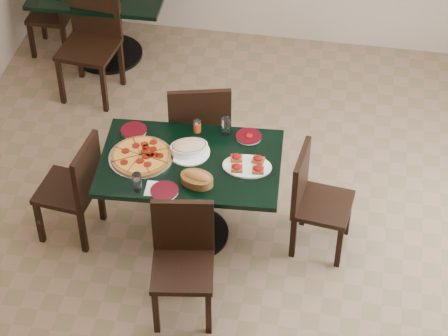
% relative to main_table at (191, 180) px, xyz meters
% --- Properties ---
extents(floor, '(5.50, 5.50, 0.00)m').
position_rel_main_table_xyz_m(floor, '(0.33, 0.02, -0.57)').
color(floor, '#7C5E48').
rests_on(floor, ground).
extents(main_table, '(1.32, 0.90, 0.75)m').
position_rel_main_table_xyz_m(main_table, '(0.00, 0.00, 0.00)').
color(main_table, black).
rests_on(main_table, floor).
extents(back_table, '(1.22, 0.90, 0.75)m').
position_rel_main_table_xyz_m(back_table, '(-1.27, 2.18, -0.04)').
color(back_table, black).
rests_on(back_table, floor).
extents(chair_far, '(0.57, 0.57, 1.00)m').
position_rel_main_table_xyz_m(chair_far, '(-0.06, 0.59, -0.00)').
color(chair_far, black).
rests_on(chair_far, floor).
extents(chair_near, '(0.47, 0.47, 0.88)m').
position_rel_main_table_xyz_m(chair_near, '(0.08, -0.64, -0.08)').
color(chair_near, black).
rests_on(chair_near, floor).
extents(chair_right, '(0.45, 0.45, 0.86)m').
position_rel_main_table_xyz_m(chair_right, '(0.88, 0.08, -0.09)').
color(chair_right, black).
rests_on(chair_right, floor).
extents(chair_left, '(0.45, 0.45, 0.87)m').
position_rel_main_table_xyz_m(chair_left, '(-0.83, -0.11, -0.08)').
color(chair_left, black).
rests_on(chair_left, floor).
extents(back_chair_near, '(0.52, 0.52, 1.01)m').
position_rel_main_table_xyz_m(back_chair_near, '(-1.23, 1.67, 0.00)').
color(back_chair_near, black).
rests_on(back_chair_near, floor).
extents(back_chair_left, '(0.39, 0.39, 0.82)m').
position_rel_main_table_xyz_m(back_chair_left, '(-1.72, 2.18, -0.11)').
color(back_chair_left, black).
rests_on(back_chair_left, floor).
extents(pepperoni_pizza, '(0.46, 0.46, 0.04)m').
position_rel_main_table_xyz_m(pepperoni_pizza, '(-0.35, -0.03, 0.20)').
color(pepperoni_pizza, silver).
rests_on(pepperoni_pizza, main_table).
extents(lasagna_casserole, '(0.31, 0.29, 0.09)m').
position_rel_main_table_xyz_m(lasagna_casserole, '(-0.02, 0.08, 0.23)').
color(lasagna_casserole, white).
rests_on(lasagna_casserole, main_table).
extents(bread_basket, '(0.26, 0.21, 0.10)m').
position_rel_main_table_xyz_m(bread_basket, '(0.09, -0.21, 0.22)').
color(bread_basket, brown).
rests_on(bread_basket, main_table).
extents(bruschetta_platter, '(0.35, 0.25, 0.05)m').
position_rel_main_table_xyz_m(bruschetta_platter, '(0.40, 0.00, 0.21)').
color(bruschetta_platter, white).
rests_on(bruschetta_platter, main_table).
extents(side_plate_near, '(0.19, 0.19, 0.02)m').
position_rel_main_table_xyz_m(side_plate_near, '(-0.11, -0.34, 0.19)').
color(side_plate_near, white).
rests_on(side_plate_near, main_table).
extents(side_plate_far_r, '(0.19, 0.19, 0.03)m').
position_rel_main_table_xyz_m(side_plate_far_r, '(0.37, 0.32, 0.19)').
color(side_plate_far_r, white).
rests_on(side_plate_far_r, main_table).
extents(side_plate_far_l, '(0.19, 0.19, 0.02)m').
position_rel_main_table_xyz_m(side_plate_far_l, '(-0.47, 0.25, 0.19)').
color(side_plate_far_l, white).
rests_on(side_plate_far_l, main_table).
extents(napkin_setting, '(0.16, 0.16, 0.01)m').
position_rel_main_table_xyz_m(napkin_setting, '(-0.17, -0.32, 0.18)').
color(napkin_setting, silver).
rests_on(napkin_setting, main_table).
extents(water_glass_a, '(0.06, 0.06, 0.14)m').
position_rel_main_table_xyz_m(water_glass_a, '(0.19, 0.34, 0.25)').
color(water_glass_a, silver).
rests_on(water_glass_a, main_table).
extents(water_glass_b, '(0.06, 0.06, 0.14)m').
position_rel_main_table_xyz_m(water_glass_b, '(-0.29, -0.34, 0.25)').
color(water_glass_b, silver).
rests_on(water_glass_b, main_table).
extents(pepper_shaker, '(0.06, 0.06, 0.10)m').
position_rel_main_table_xyz_m(pepper_shaker, '(-0.02, 0.33, 0.23)').
color(pepper_shaker, '#B62F13').
rests_on(pepper_shaker, main_table).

